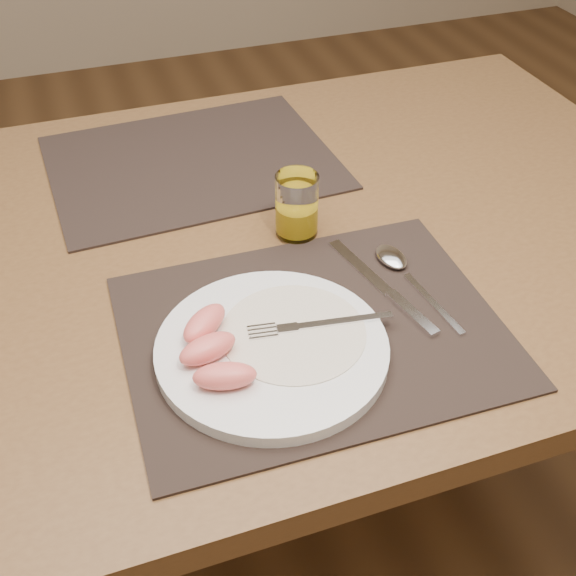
% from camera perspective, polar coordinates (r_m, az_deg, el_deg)
% --- Properties ---
extents(ground, '(5.00, 5.00, 0.00)m').
position_cam_1_polar(ground, '(1.59, -2.30, -18.29)').
color(ground, brown).
rests_on(ground, ground).
extents(table, '(1.40, 0.90, 0.75)m').
position_cam_1_polar(table, '(1.08, -3.21, 0.65)').
color(table, brown).
rests_on(table, ground).
extents(placemat_near, '(0.46, 0.36, 0.00)m').
position_cam_1_polar(placemat_near, '(0.87, 1.99, -3.40)').
color(placemat_near, black).
rests_on(placemat_near, table).
extents(placemat_far, '(0.46, 0.37, 0.00)m').
position_cam_1_polar(placemat_far, '(1.21, -7.59, 9.82)').
color(placemat_far, black).
rests_on(placemat_far, table).
extents(plate, '(0.27, 0.27, 0.02)m').
position_cam_1_polar(plate, '(0.84, -1.28, -4.86)').
color(plate, white).
rests_on(plate, placemat_near).
extents(plate_dressing, '(0.17, 0.17, 0.00)m').
position_cam_1_polar(plate_dressing, '(0.84, 0.44, -3.51)').
color(plate_dressing, white).
rests_on(plate_dressing, plate).
extents(fork, '(0.18, 0.04, 0.00)m').
position_cam_1_polar(fork, '(0.85, 1.58, -3.01)').
color(fork, silver).
rests_on(fork, plate).
extents(knife, '(0.06, 0.22, 0.01)m').
position_cam_1_polar(knife, '(0.93, 8.02, -0.40)').
color(knife, silver).
rests_on(knife, placemat_near).
extents(spoon, '(0.04, 0.19, 0.01)m').
position_cam_1_polar(spoon, '(0.97, 8.63, 1.94)').
color(spoon, silver).
rests_on(spoon, placemat_near).
extents(juice_glass, '(0.06, 0.06, 0.09)m').
position_cam_1_polar(juice_glass, '(1.00, 0.69, 6.33)').
color(juice_glass, white).
rests_on(juice_glass, placemat_near).
extents(grapefruit_wedges, '(0.08, 0.15, 0.03)m').
position_cam_1_polar(grapefruit_wedges, '(0.81, -6.03, -4.78)').
color(grapefruit_wedges, '#EF6F61').
rests_on(grapefruit_wedges, plate).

